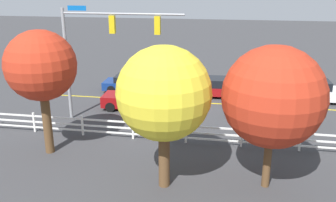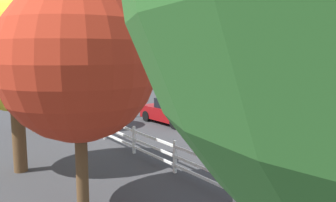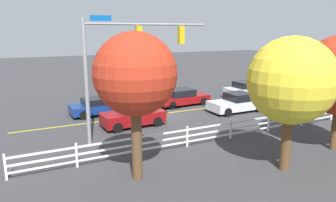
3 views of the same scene
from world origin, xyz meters
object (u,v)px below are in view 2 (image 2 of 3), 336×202
at_px(car_3, 209,105).
at_px(tree_3, 78,63).
at_px(tree_1, 14,57).
at_px(car_0, 295,120).
at_px(tree_0, 32,48).
at_px(car_2, 172,111).
at_px(car_4, 297,142).

xyz_separation_m(car_3, tree_3, (-9.06, 12.46, 3.27)).
xyz_separation_m(car_3, tree_1, (-4.88, 13.13, 3.38)).
height_order(car_3, tree_3, tree_3).
distance_m(car_0, tree_0, 14.13).
bearing_deg(car_2, car_4, 177.69).
height_order(car_3, tree_1, tree_1).
relative_size(car_0, tree_3, 0.76).
bearing_deg(car_2, tree_0, 68.43).
bearing_deg(tree_0, car_3, -96.95).
bearing_deg(tree_1, car_3, -69.60).
relative_size(car_4, tree_0, 0.71).
bearing_deg(tree_3, car_3, -53.96).
distance_m(car_4, tree_3, 9.18).
distance_m(car_3, tree_0, 11.73).
distance_m(car_3, car_4, 10.30).
relative_size(car_2, car_3, 0.87).
bearing_deg(tree_1, car_2, -67.71).
distance_m(car_3, tree_1, 14.42).
xyz_separation_m(car_2, car_4, (-8.44, -0.04, -0.03)).
xyz_separation_m(car_4, tree_3, (0.48, 8.58, 3.23)).
relative_size(car_4, tree_3, 0.73).
bearing_deg(car_3, tree_3, -56.20).
xyz_separation_m(car_3, tree_0, (1.34, 11.03, 3.75)).
xyz_separation_m(car_0, tree_1, (1.92, 13.03, 3.35)).
distance_m(car_0, car_2, 6.86).
distance_m(car_2, tree_3, 12.11).
bearing_deg(car_3, car_4, -24.33).
relative_size(car_0, tree_1, 0.76).
bearing_deg(car_3, tree_1, -71.84).
bearing_deg(tree_3, tree_0, -7.82).
distance_m(car_0, tree_3, 12.97).
bearing_deg(tree_0, tree_1, 161.32).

